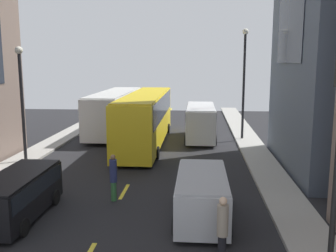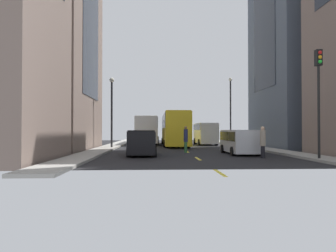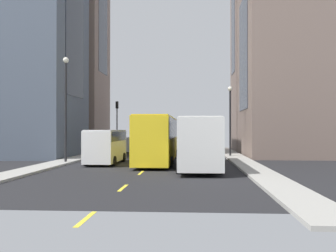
# 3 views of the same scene
# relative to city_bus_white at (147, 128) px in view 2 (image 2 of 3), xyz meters

# --- Properties ---
(ground_plane) EXTENTS (39.85, 39.85, 0.00)m
(ground_plane) POSITION_rel_city_bus_white_xyz_m (3.53, -5.56, -2.01)
(ground_plane) COLOR black
(sidewalk_west) EXTENTS (1.81, 44.00, 0.15)m
(sidewalk_west) POSITION_rel_city_bus_white_xyz_m (-3.49, -5.56, -1.93)
(sidewalk_west) COLOR #9E9B93
(sidewalk_west) RESTS_ON ground
(sidewalk_east) EXTENTS (1.81, 44.00, 0.15)m
(sidewalk_east) POSITION_rel_city_bus_white_xyz_m (10.55, -5.56, -1.93)
(sidewalk_east) COLOR #9E9B93
(sidewalk_east) RESTS_ON ground
(lane_stripe_0) EXTENTS (0.16, 2.00, 0.01)m
(lane_stripe_0) POSITION_rel_city_bus_white_xyz_m (3.53, -26.56, -2.00)
(lane_stripe_0) COLOR yellow
(lane_stripe_0) RESTS_ON ground
(lane_stripe_1) EXTENTS (0.16, 2.00, 0.01)m
(lane_stripe_1) POSITION_rel_city_bus_white_xyz_m (3.53, -20.56, -2.00)
(lane_stripe_1) COLOR yellow
(lane_stripe_1) RESTS_ON ground
(lane_stripe_2) EXTENTS (0.16, 2.00, 0.01)m
(lane_stripe_2) POSITION_rel_city_bus_white_xyz_m (3.53, -14.56, -2.00)
(lane_stripe_2) COLOR yellow
(lane_stripe_2) RESTS_ON ground
(lane_stripe_3) EXTENTS (0.16, 2.00, 0.01)m
(lane_stripe_3) POSITION_rel_city_bus_white_xyz_m (3.53, -8.56, -2.00)
(lane_stripe_3) COLOR yellow
(lane_stripe_3) RESTS_ON ground
(lane_stripe_4) EXTENTS (0.16, 2.00, 0.01)m
(lane_stripe_4) POSITION_rel_city_bus_white_xyz_m (3.53, -2.56, -2.00)
(lane_stripe_4) COLOR yellow
(lane_stripe_4) RESTS_ON ground
(lane_stripe_5) EXTENTS (0.16, 2.00, 0.01)m
(lane_stripe_5) POSITION_rel_city_bus_white_xyz_m (3.53, 3.44, -2.00)
(lane_stripe_5) COLOR yellow
(lane_stripe_5) RESTS_ON ground
(lane_stripe_6) EXTENTS (0.16, 2.00, 0.01)m
(lane_stripe_6) POSITION_rel_city_bus_white_xyz_m (3.53, 9.44, -2.00)
(lane_stripe_6) COLOR yellow
(lane_stripe_6) RESTS_ON ground
(lane_stripe_7) EXTENTS (0.16, 2.00, 0.01)m
(lane_stripe_7) POSITION_rel_city_bus_white_xyz_m (3.53, 15.44, -2.00)
(lane_stripe_7) COLOR yellow
(lane_stripe_7) RESTS_ON ground
(building_west_1) EXTENTS (8.40, 11.04, 20.27)m
(building_west_1) POSITION_rel_city_bus_white_xyz_m (-8.76, -12.24, 8.13)
(building_west_1) COLOR #7A665B
(building_west_1) RESTS_ON ground
(building_east_1) EXTENTS (9.84, 10.00, 25.58)m
(building_east_1) POSITION_rel_city_bus_white_xyz_m (16.52, -9.69, 10.78)
(building_east_1) COLOR #4C5666
(building_east_1) RESTS_ON ground
(city_bus_white) EXTENTS (2.80, 11.66, 3.35)m
(city_bus_white) POSITION_rel_city_bus_white_xyz_m (0.00, 0.00, 0.00)
(city_bus_white) COLOR silver
(city_bus_white) RESTS_ON ground
(streetcar_yellow) EXTENTS (2.70, 13.66, 3.59)m
(streetcar_yellow) POSITION_rel_city_bus_white_xyz_m (3.16, -4.33, 0.12)
(streetcar_yellow) COLOR yellow
(streetcar_yellow) RESTS_ON ground
(delivery_van_white) EXTENTS (2.25, 6.15, 2.58)m
(delivery_van_white) POSITION_rel_city_bus_white_xyz_m (7.03, -2.64, -0.49)
(delivery_van_white) COLOR white
(delivery_van_white) RESTS_ON ground
(car_silver_0) EXTENTS (2.03, 4.58, 1.73)m
(car_silver_0) POSITION_rel_city_bus_white_xyz_m (7.01, -17.31, -0.99)
(car_silver_0) COLOR #B7BABF
(car_silver_0) RESTS_ON ground
(car_black_1) EXTENTS (1.92, 4.68, 1.70)m
(car_black_1) POSITION_rel_city_bus_white_xyz_m (0.12, -17.80, -1.00)
(car_black_1) COLOR black
(car_black_1) RESTS_ON ground
(pedestrian_waiting_curb) EXTENTS (0.31, 0.31, 2.01)m
(pedestrian_waiting_curb) POSITION_rel_city_bus_white_xyz_m (3.30, -15.70, -0.93)
(pedestrian_waiting_curb) COLOR #336B38
(pedestrian_waiting_curb) RESTS_ON ground
(pedestrian_crossing_near) EXTENTS (0.34, 0.34, 1.94)m
(pedestrian_crossing_near) POSITION_rel_city_bus_white_xyz_m (7.60, -20.22, -0.97)
(pedestrian_crossing_near) COLOR black
(pedestrian_crossing_near) RESTS_ON ground
(traffic_light_near_corner) EXTENTS (0.32, 0.44, 6.04)m
(traffic_light_near_corner) POSITION_rel_city_bus_white_xyz_m (10.05, -22.17, 2.33)
(traffic_light_near_corner) COLOR black
(traffic_light_near_corner) RESTS_ON ground
(streetlamp_near) EXTENTS (0.44, 0.44, 6.52)m
(streetlamp_near) POSITION_rel_city_bus_white_xyz_m (-3.09, -10.21, 2.17)
(streetlamp_near) COLOR black
(streetlamp_near) RESTS_ON ground
(streetlamp_far) EXTENTS (0.44, 0.44, 8.01)m
(streetlamp_far) POSITION_rel_city_bus_white_xyz_m (10.15, -2.56, 2.97)
(streetlamp_far) COLOR black
(streetlamp_far) RESTS_ON ground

